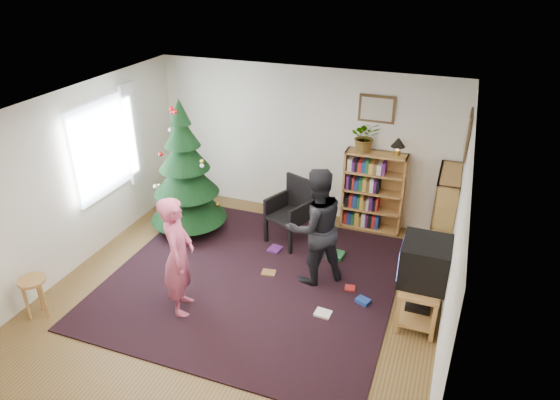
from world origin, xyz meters
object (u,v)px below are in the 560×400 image
(armchair, at_px, (292,208))
(potted_plant, at_px, (365,137))
(christmas_tree, at_px, (186,179))
(person_by_chair, at_px, (316,227))
(bookshelf_right, at_px, (444,213))
(person_standing, at_px, (178,256))
(crt_tv, at_px, (425,262))
(picture_right, at_px, (468,134))
(stool, at_px, (34,288))
(bookshelf_back, at_px, (373,190))
(picture_back, at_px, (377,109))
(table_lamp, at_px, (398,143))
(tv_stand, at_px, (420,295))

(armchair, xyz_separation_m, potted_plant, (0.89, 0.80, 0.99))
(christmas_tree, distance_m, person_by_chair, 2.35)
(bookshelf_right, relative_size, armchair, 1.27)
(person_standing, distance_m, potted_plant, 3.40)
(crt_tv, bearing_deg, picture_right, 79.73)
(potted_plant, bearing_deg, person_by_chair, -98.42)
(picture_right, bearing_deg, person_by_chair, -146.66)
(picture_right, xyz_separation_m, bookshelf_right, (-0.14, 0.19, -1.29))
(picture_right, bearing_deg, stool, -146.95)
(person_standing, height_order, potted_plant, potted_plant)
(bookshelf_back, xyz_separation_m, stool, (-3.43, -3.63, -0.24))
(picture_back, height_order, table_lamp, picture_back)
(armchair, relative_size, stool, 1.88)
(picture_back, bearing_deg, person_standing, -119.86)
(crt_tv, bearing_deg, bookshelf_back, 116.02)
(bookshelf_right, bearing_deg, picture_right, -144.75)
(stool, bearing_deg, picture_right, 33.05)
(stool, height_order, person_by_chair, person_by_chair)
(armchair, bearing_deg, person_by_chair, -31.32)
(armchair, distance_m, person_by_chair, 1.14)
(christmas_tree, height_order, table_lamp, christmas_tree)
(table_lamp, bearing_deg, potted_plant, 180.00)
(picture_back, height_order, armchair, picture_back)
(bookshelf_right, xyz_separation_m, potted_plant, (-1.31, 0.40, 0.88))
(picture_back, height_order, crt_tv, picture_back)
(tv_stand, xyz_separation_m, table_lamp, (-0.69, 2.01, 1.18))
(crt_tv, bearing_deg, picture_back, 116.42)
(crt_tv, height_order, armchair, crt_tv)
(christmas_tree, distance_m, person_standing, 1.99)
(christmas_tree, xyz_separation_m, bookshelf_right, (3.83, 0.72, -0.25))
(potted_plant, bearing_deg, table_lamp, 0.00)
(tv_stand, height_order, table_lamp, table_lamp)
(crt_tv, relative_size, person_standing, 0.38)
(picture_back, distance_m, bookshelf_right, 1.83)
(bookshelf_back, xyz_separation_m, bookshelf_right, (1.11, -0.40, 0.00))
(stool, height_order, potted_plant, potted_plant)
(bookshelf_back, distance_m, person_standing, 3.42)
(stool, bearing_deg, armchair, 50.39)
(picture_back, distance_m, stool, 5.27)
(picture_right, relative_size, stool, 1.10)
(bookshelf_right, height_order, tv_stand, bookshelf_right)
(christmas_tree, bearing_deg, bookshelf_right, 10.64)
(stool, bearing_deg, tv_stand, 20.11)
(person_by_chair, bearing_deg, stool, -7.63)
(bookshelf_back, distance_m, table_lamp, 0.88)
(picture_back, bearing_deg, bookshelf_right, -24.17)
(person_standing, distance_m, table_lamp, 3.65)
(bookshelf_back, xyz_separation_m, person_by_chair, (-0.45, -1.70, 0.16))
(picture_right, distance_m, potted_plant, 1.61)
(picture_right, xyz_separation_m, crt_tv, (-0.26, -1.42, -1.14))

